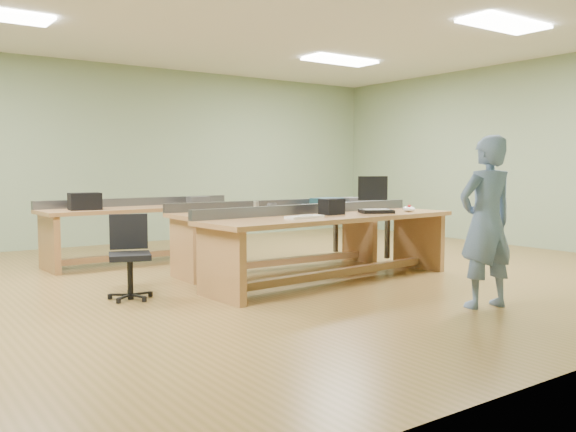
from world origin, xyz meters
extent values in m
plane|color=olive|center=(0.00, 0.00, 0.00)|extent=(10.00, 10.00, 0.00)
plane|color=silver|center=(0.00, 0.00, 3.00)|extent=(10.00, 10.00, 0.00)
cube|color=gray|center=(0.00, 4.00, 1.50)|extent=(10.00, 0.04, 3.00)
cube|color=gray|center=(5.00, 0.00, 1.50)|extent=(0.04, 8.00, 3.00)
cube|color=white|center=(2.50, -1.50, 2.97)|extent=(1.20, 0.50, 0.03)
cube|color=white|center=(2.50, 1.50, 2.97)|extent=(1.20, 0.50, 0.03)
cube|color=#A67D46|center=(0.47, -0.81, 0.72)|extent=(3.25, 1.09, 0.05)
cube|color=#A67D46|center=(-1.02, -0.93, 0.35)|extent=(0.14, 0.75, 0.70)
cube|color=#A67D46|center=(1.96, -0.70, 0.35)|extent=(0.14, 0.75, 0.70)
cube|color=#A67D46|center=(0.47, -0.81, 0.10)|extent=(2.89, 0.32, 0.08)
cube|color=#4C4E53|center=(0.44, -0.43, 0.81)|extent=(3.19, 0.32, 0.11)
cube|color=#A67D46|center=(0.47, 0.24, 0.72)|extent=(2.82, 0.82, 0.05)
cube|color=#A67D46|center=(-0.83, 0.27, 0.35)|extent=(0.10, 0.65, 0.70)
cube|color=#A67D46|center=(1.77, 0.20, 0.35)|extent=(0.10, 0.65, 0.70)
cube|color=#A67D46|center=(0.47, 0.24, 0.10)|extent=(2.50, 0.16, 0.08)
cube|color=#4C4E53|center=(0.48, 0.57, 0.81)|extent=(2.80, 0.15, 0.11)
cube|color=#A67D46|center=(-0.63, 1.81, 0.72)|extent=(2.85, 0.89, 0.05)
cube|color=#A67D46|center=(-1.94, 1.74, 0.35)|extent=(0.11, 0.66, 0.70)
cube|color=#A67D46|center=(0.68, 1.87, 0.35)|extent=(0.11, 0.66, 0.70)
cube|color=#A67D46|center=(-0.63, 1.81, 0.10)|extent=(2.52, 0.22, 0.08)
cube|color=#4C4E53|center=(-0.65, 2.14, 0.81)|extent=(2.82, 0.22, 0.11)
imported|color=#6585A5|center=(0.82, -2.56, 0.78)|extent=(0.64, 0.49, 1.57)
cube|color=black|center=(1.12, -0.81, 0.77)|extent=(0.46, 0.42, 0.04)
cube|color=black|center=(1.18, -0.68, 1.04)|extent=(0.33, 0.17, 0.29)
cube|color=white|center=(-0.01, -0.92, 0.76)|extent=(0.46, 0.20, 0.03)
ellipsoid|color=white|center=(1.56, -0.91, 0.78)|extent=(0.19, 0.21, 0.07)
cube|color=black|center=(0.53, -0.71, 0.84)|extent=(0.28, 0.19, 0.18)
cylinder|color=black|center=(-1.71, -0.36, 0.20)|extent=(0.06, 0.06, 0.41)
cube|color=black|center=(-1.71, -0.36, 0.42)|extent=(0.49, 0.49, 0.06)
cube|color=black|center=(-1.65, -0.19, 0.65)|extent=(0.36, 0.16, 0.35)
cylinder|color=black|center=(-1.71, -0.36, 0.03)|extent=(0.56, 0.56, 0.06)
cube|color=#163A49|center=(1.22, 0.24, 0.82)|extent=(0.45, 0.39, 0.13)
cube|color=#3A3A3D|center=(1.72, 0.14, 0.81)|extent=(0.53, 0.40, 0.13)
imported|color=#3A3A3D|center=(0.32, 0.19, 0.80)|extent=(0.13, 0.13, 0.10)
cylinder|color=silver|center=(0.17, 0.32, 0.81)|extent=(0.08, 0.08, 0.12)
cube|color=black|center=(-1.51, 1.69, 0.86)|extent=(0.40, 0.30, 0.22)
cube|color=#3A3A3D|center=(0.15, 1.84, 0.81)|extent=(0.32, 0.25, 0.12)
camera|label=1|loc=(-3.83, -6.02, 1.27)|focal=38.00mm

